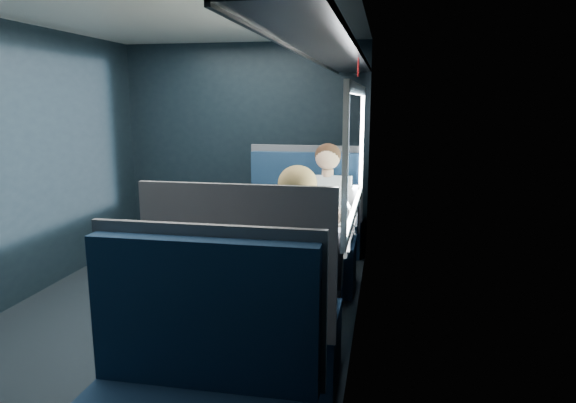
% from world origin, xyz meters
% --- Properties ---
extents(ground, '(2.80, 4.20, 0.01)m').
position_xyz_m(ground, '(0.00, 0.00, -0.01)').
color(ground, black).
extents(room_shell, '(3.00, 4.40, 2.40)m').
position_xyz_m(room_shell, '(0.02, 0.00, 1.48)').
color(room_shell, black).
rests_on(room_shell, ground).
extents(table, '(0.62, 1.00, 0.74)m').
position_xyz_m(table, '(1.03, 0.00, 0.66)').
color(table, '#54565E').
rests_on(table, ground).
extents(seat_bay_near, '(1.05, 0.62, 1.26)m').
position_xyz_m(seat_bay_near, '(0.83, 0.87, 0.42)').
color(seat_bay_near, '#0E213D').
rests_on(seat_bay_near, ground).
extents(seat_bay_far, '(1.04, 0.62, 1.26)m').
position_xyz_m(seat_bay_far, '(0.85, -0.87, 0.41)').
color(seat_bay_far, '#0E213D').
rests_on(seat_bay_far, ground).
extents(seat_row_front, '(1.04, 0.51, 1.16)m').
position_xyz_m(seat_row_front, '(0.85, 1.80, 0.41)').
color(seat_row_front, '#0E213D').
rests_on(seat_row_front, ground).
extents(man, '(0.53, 0.56, 1.32)m').
position_xyz_m(man, '(1.10, 0.70, 0.72)').
color(man, black).
rests_on(man, ground).
extents(woman, '(0.53, 0.56, 1.32)m').
position_xyz_m(woman, '(1.10, -0.71, 0.73)').
color(woman, black).
rests_on(woman, ground).
extents(papers, '(0.61, 0.84, 0.01)m').
position_xyz_m(papers, '(1.08, -0.12, 0.74)').
color(papers, white).
rests_on(papers, table).
extents(laptop, '(0.27, 0.32, 0.22)m').
position_xyz_m(laptop, '(1.30, 0.00, 0.80)').
color(laptop, silver).
rests_on(laptop, table).
extents(bottle_small, '(0.06, 0.06, 0.20)m').
position_xyz_m(bottle_small, '(1.28, 0.31, 0.83)').
color(bottle_small, silver).
rests_on(bottle_small, table).
extents(cup, '(0.06, 0.06, 0.08)m').
position_xyz_m(cup, '(1.24, 0.42, 0.78)').
color(cup, white).
rests_on(cup, table).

